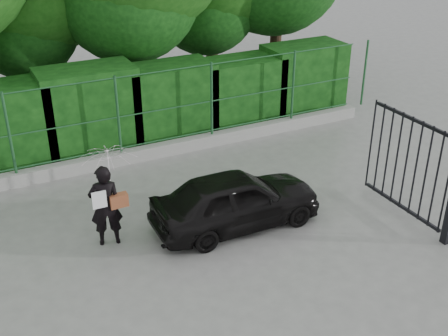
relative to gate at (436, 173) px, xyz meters
name	(u,v)px	position (x,y,z in m)	size (l,w,h in m)	color
ground	(183,277)	(-4.60, 0.72, -1.19)	(80.00, 80.00, 0.00)	gray
kerb	(105,161)	(-4.60, 5.22, -1.04)	(14.00, 0.25, 0.30)	#9E9E99
fence	(110,116)	(-4.38, 5.22, 0.01)	(14.13, 0.06, 1.80)	#1E4E28
hedge	(85,114)	(-4.72, 6.22, -0.22)	(14.20, 1.20, 2.09)	black
gate	(436,173)	(0.00, 0.00, 0.00)	(0.22, 2.33, 2.36)	black
woman	(109,181)	(-5.28, 2.28, 0.01)	(0.96, 0.98, 1.81)	black
car	(236,199)	(-3.08, 1.75, -0.64)	(1.28, 3.19, 1.09)	black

